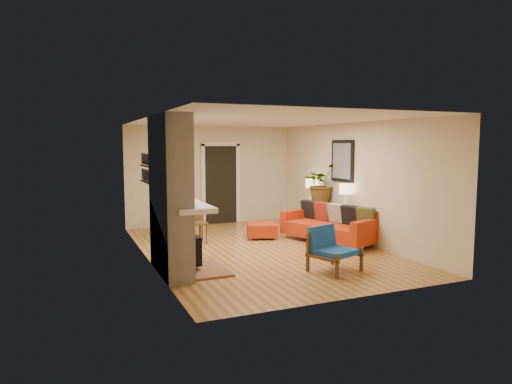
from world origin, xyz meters
TOP-DOWN VIEW (x-y plane):
  - room_shell at (0.60, 2.63)m, footprint 6.50×6.50m
  - fireplace at (-2.00, -1.00)m, footprint 1.09×1.68m
  - sofa at (1.73, 0.04)m, footprint 1.54×2.30m
  - ottoman at (0.49, 1.01)m, footprint 0.84×0.84m
  - blue_chair at (0.47, -1.89)m, footprint 0.90×0.89m
  - dining_table at (-1.09, 1.69)m, footprint 0.68×1.65m
  - console_table at (2.07, 0.78)m, footprint 0.34×1.85m
  - lamp_near at (2.07, 0.01)m, footprint 0.30×0.30m
  - lamp_far at (2.07, 1.51)m, footprint 0.30×0.30m
  - houseplant at (2.06, 1.05)m, footprint 1.07×1.02m

SIDE VIEW (x-z plane):
  - ottoman at x=0.49m, z-range 0.03..0.36m
  - sofa at x=1.73m, z-range -0.05..0.78m
  - blue_chair at x=0.47m, z-range 0.03..0.77m
  - console_table at x=2.07m, z-range 0.21..0.94m
  - dining_table at x=-1.09m, z-range 0.14..1.03m
  - lamp_near at x=2.07m, z-range 0.79..1.33m
  - lamp_far at x=2.07m, z-range 0.79..1.33m
  - houseplant at x=2.06m, z-range 0.72..1.66m
  - room_shell at x=0.60m, z-range -2.01..4.49m
  - fireplace at x=-2.00m, z-range -0.06..2.54m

